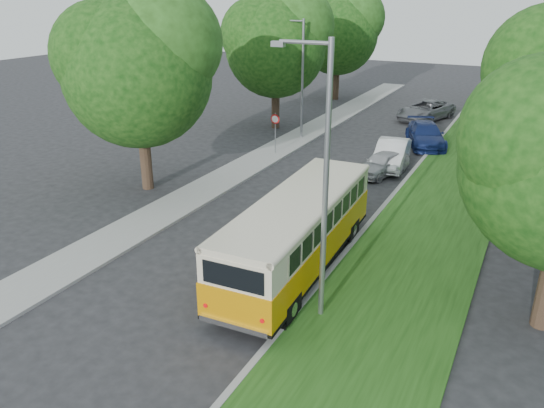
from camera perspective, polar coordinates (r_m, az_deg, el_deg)
The scene contains 13 objects.
ground at distance 19.81m, azimuth -3.63°, elevation -5.24°, with size 120.00×120.00×0.00m, color #242426.
curb at distance 22.69m, azimuth 10.75°, elevation -1.74°, with size 0.20×70.00×0.15m, color gray.
grass_verge at distance 22.24m, azimuth 16.54°, elevation -2.82°, with size 4.50×70.00×0.13m, color #1D4412.
sidewalk at distance 26.04m, azimuth -7.18°, elevation 1.59°, with size 2.20×70.00×0.12m, color gray.
treeline at distance 33.77m, azimuth 17.41°, elevation 15.70°, with size 24.27×41.91×9.46m.
lamppost_near at distance 14.31m, azimuth 5.48°, elevation 2.80°, with size 1.71×0.16×8.00m.
lamppost_far at distance 34.39m, azimuth 3.14°, elevation 13.67°, with size 1.71×0.16×7.50m.
warning_sign at distance 31.18m, azimuth 0.34°, elevation 8.34°, with size 0.56×0.10×2.50m.
vintage_bus at distance 18.02m, azimuth 2.82°, elevation -3.26°, with size 2.38×9.24×2.74m, color orange, non-canonical shape.
car_silver at distance 28.51m, azimuth 11.76°, elevation 4.29°, with size 1.46×3.62×1.23m, color #A9AAAE.
car_white at distance 29.89m, azimuth 12.74°, elevation 5.27°, with size 1.57×4.50×1.48m, color white.
car_blue at distance 34.65m, azimuth 16.19°, elevation 7.16°, with size 2.00×4.91×1.43m, color navy.
car_grey at distance 41.99m, azimuth 16.19°, elevation 9.67°, with size 2.44×5.30×1.47m, color slate.
Camera 1 is at (9.10, -15.11, 9.03)m, focal length 35.00 mm.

